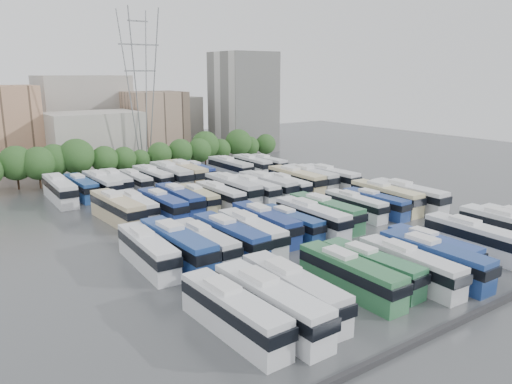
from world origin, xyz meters
TOP-DOWN VIEW (x-y plane):
  - ground at (0.00, 0.00)m, footprint 220.00×220.00m
  - parapet at (0.00, -33.00)m, footprint 56.00×0.50m
  - tree_line at (-2.74, 42.15)m, footprint 65.79×7.75m
  - city_buildings at (-7.46, 71.86)m, footprint 102.00×35.00m
  - apartment_tower at (34.00, 58.00)m, footprint 14.00×14.00m
  - electricity_pylon at (2.00, 50.00)m, footprint 9.00×6.91m
  - bus_r0_s0 at (-21.55, -23.30)m, footprint 3.06×12.65m
  - bus_r0_s1 at (-18.23, -23.90)m, footprint 3.13×13.26m
  - bus_r0_s2 at (-15.03, -23.01)m, footprint 3.25×12.96m
  - bus_r0_s4 at (-8.14, -23.22)m, footprint 2.84×12.40m
  - bus_r0_s5 at (-4.85, -22.95)m, footprint 2.93×11.69m
  - bus_r0_s6 at (-1.53, -25.00)m, footprint 3.25×12.20m
  - bus_r0_s7 at (1.86, -25.40)m, footprint 2.87×12.72m
  - bus_r0_s8 at (5.08, -23.01)m, footprint 2.47×11.21m
  - bus_r0_s10 at (11.55, -24.12)m, footprint 3.23×12.82m
  - bus_r0_s12 at (18.24, -24.87)m, footprint 3.23×13.36m
  - bus_r1_s0 at (-21.38, -5.83)m, footprint 3.36×12.63m
  - bus_r1_s1 at (-18.22, -6.65)m, footprint 3.16×13.65m
  - bus_r1_s2 at (-14.90, -7.01)m, footprint 2.62×11.83m
  - bus_r1_s3 at (-11.59, -7.08)m, footprint 3.15×12.74m
  - bus_r1_s4 at (-8.45, -6.97)m, footprint 3.30×12.51m
  - bus_r1_s5 at (-4.92, -5.06)m, footprint 3.22×12.60m
  - bus_r1_s6 at (-1.69, -6.27)m, footprint 2.60×10.96m
  - bus_r1_s7 at (1.69, -6.58)m, footprint 2.92×12.70m
  - bus_r1_s8 at (5.06, -5.66)m, footprint 2.96×12.71m
  - bus_r1_s10 at (11.72, -4.87)m, footprint 2.67×11.10m
  - bus_r1_s11 at (14.91, -5.89)m, footprint 2.78×11.29m
  - bus_r1_s12 at (18.37, -4.89)m, footprint 3.47×13.13m
  - bus_r1_s13 at (21.60, -6.54)m, footprint 3.00×13.34m
  - bus_r2_s1 at (-18.19, 12.22)m, footprint 3.58×13.44m
  - bus_r2_s2 at (-14.93, 13.02)m, footprint 2.72×11.41m
  - bus_r2_s3 at (-11.69, 11.30)m, footprint 2.90×11.97m
  - bus_r2_s4 at (-8.40, 12.37)m, footprint 2.99×12.44m
  - bus_r2_s5 at (-5.05, 12.52)m, footprint 2.84×10.89m
  - bus_r2_s6 at (-1.71, 11.45)m, footprint 2.68×11.52m
  - bus_r2_s7 at (1.72, 13.13)m, footprint 3.00×13.56m
  - bus_r2_s8 at (4.89, 11.75)m, footprint 2.76×12.20m
  - bus_r2_s9 at (8.03, 12.04)m, footprint 3.34×13.03m
  - bus_r2_s10 at (11.46, 11.01)m, footprint 2.88×11.35m
  - bus_r2_s11 at (15.01, 12.79)m, footprint 2.98×13.28m
  - bus_r2_s12 at (18.28, 12.72)m, footprint 3.15×13.00m
  - bus_r2_s13 at (21.55, 11.04)m, footprint 3.35×12.98m
  - bus_r3_s0 at (-21.69, 29.16)m, footprint 3.36×13.47m
  - bus_r3_s1 at (-18.02, 30.04)m, footprint 2.77×11.91m
  - bus_r3_s2 at (-14.74, 28.98)m, footprint 3.06×12.96m
  - bus_r3_s3 at (-11.71, 30.71)m, footprint 3.12×12.04m
  - bus_r3_s4 at (-8.34, 30.02)m, footprint 2.40×10.99m
  - bus_r3_s5 at (-4.94, 30.13)m, footprint 3.12×12.31m
  - bus_r3_s6 at (-1.54, 29.40)m, footprint 3.31×13.66m
  - bus_r3_s7 at (1.51, 29.55)m, footprint 3.06×13.60m
  - bus_r3_s8 at (5.03, 31.19)m, footprint 2.83×11.23m
  - bus_r3_s10 at (11.69, 29.61)m, footprint 2.97×12.90m
  - bus_r3_s12 at (17.96, 30.90)m, footprint 2.77×11.75m
  - bus_r3_s13 at (21.43, 30.26)m, footprint 2.85×11.19m

SIDE VIEW (x-z plane):
  - ground at x=0.00m, z-range 0.00..0.00m
  - parapet at x=0.00m, z-range 0.00..0.50m
  - bus_r2_s5 at x=-5.05m, z-range -0.03..3.36m
  - bus_r1_s6 at x=-1.69m, z-range -0.03..3.39m
  - bus_r3_s4 at x=-8.34m, z-range -0.03..3.42m
  - bus_r1_s10 at x=11.72m, z-range -0.03..3.43m
  - bus_r3_s13 at x=21.43m, z-range -0.03..3.45m
  - bus_r3_s8 at x=5.03m, z-range -0.03..3.47m
  - bus_r0_s8 at x=5.08m, z-range -0.03..3.48m
  - bus_r1_s11 at x=14.91m, z-range -0.03..3.49m
  - bus_r2_s10 at x=11.46m, z-range -0.03..3.50m
  - bus_r2_s2 at x=-14.93m, z-range -0.03..3.53m
  - bus_r2_s6 at x=-1.71m, z-range -0.03..3.57m
  - bus_r0_s5 at x=-4.85m, z-range -0.03..3.61m
  - bus_r3_s12 at x=17.96m, z-range -0.03..3.64m
  - bus_r1_s2 at x=-14.90m, z-range -0.03..3.68m
  - bus_r3_s1 at x=-18.02m, z-range -0.03..3.69m
  - bus_r2_s3 at x=-11.69m, z-range -0.03..3.70m
  - bus_r3_s3 at x=-11.71m, z-range -0.03..3.71m
  - bus_r0_s6 at x=-1.53m, z-range -0.03..3.76m
  - bus_r2_s8 at x=4.89m, z-range -0.03..3.79m
  - bus_r3_s5 at x=-4.94m, z-range -0.03..3.80m
  - bus_r0_s4 at x=-8.14m, z-range -0.04..3.84m
  - bus_r2_s4 at x=-8.40m, z-range -0.04..3.85m
  - bus_r1_s4 at x=-8.45m, z-range -0.04..3.85m
  - bus_r1_s5 at x=-4.92m, z-range -0.04..3.89m
  - bus_r1_s0 at x=-21.38m, z-range -0.04..3.89m
  - bus_r0_s0 at x=-21.55m, z-range -0.04..3.91m
  - bus_r1_s7 at x=1.69m, z-range -0.04..3.94m
  - bus_r1_s3 at x=-11.59m, z-range -0.04..3.94m
  - bus_r1_s8 at x=5.06m, z-range -0.04..3.94m
  - bus_r0_s7 at x=1.86m, z-range -0.04..3.95m
  - bus_r0_s10 at x=11.55m, z-range -0.04..3.96m
  - bus_r3_s10 at x=11.69m, z-range -0.04..4.00m
  - bus_r0_s2 at x=-15.03m, z-range -0.04..4.00m
  - bus_r2_s13 at x=21.55m, z-range -0.04..4.00m
  - bus_r3_s2 at x=-14.74m, z-range -0.04..4.01m
  - bus_r2_s9 at x=8.03m, z-range -0.04..4.02m
  - bus_r2_s12 at x=18.28m, z-range -0.04..4.02m
  - bus_r1_s12 at x=18.37m, z-range -0.04..4.04m
  - bus_r0_s1 at x=-18.23m, z-range -0.04..4.11m
  - bus_r2_s11 at x=15.01m, z-range -0.04..4.12m
  - bus_r0_s12 at x=18.24m, z-range -0.04..4.13m
  - bus_r2_s1 at x=-18.19m, z-range -0.04..4.14m
  - bus_r1_s13 at x=21.60m, z-range -0.04..4.14m
  - bus_r3_s0 at x=-21.69m, z-range -0.04..4.16m
  - bus_r2_s7 at x=1.72m, z-range -0.04..4.21m
  - bus_r3_s7 at x=1.51m, z-range -0.04..4.22m
  - bus_r3_s6 at x=-1.54m, z-range -0.04..4.23m
  - bus_r1_s1 at x=-18.22m, z-range -0.04..4.23m
  - tree_line at x=-2.74m, z-range 0.15..8.74m
  - city_buildings at x=-7.46m, z-range -2.13..17.87m
  - apartment_tower at x=34.00m, z-range 0.00..26.00m
  - electricity_pylon at x=2.00m, z-range 1.75..35.57m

